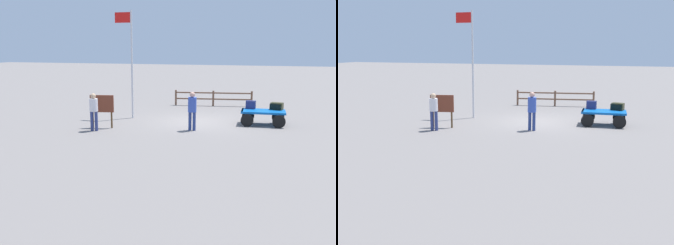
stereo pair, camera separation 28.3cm
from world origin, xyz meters
The scene contains 10 objects.
ground_plane centered at (0.00, 0.00, 0.00)m, with size 120.00×120.00×0.00m, color slate.
luggage_cart centered at (-3.17, -0.14, 0.51)m, with size 2.14×1.50×0.70m.
suitcase_maroon centered at (-2.56, -0.56, 0.89)m, with size 0.47×0.31×0.39m.
suitcase_grey centered at (-3.80, -0.60, 0.87)m, with size 0.62×0.46×0.34m.
suitcase_navy centered at (-3.77, -0.59, 0.84)m, with size 0.62×0.52×0.29m.
worker_lead centered at (-0.26, 2.12, 1.03)m, with size 0.41×0.41×1.73m.
worker_trailing centered at (3.88, 3.51, 1.01)m, with size 0.44×0.44×1.68m.
flagpole centered at (3.58, -0.01, 3.21)m, with size 0.94×0.10×5.51m.
signboard centered at (3.83, 2.81, 1.01)m, with size 1.09×0.29×1.52m.
wooden_fence centered at (0.27, -5.47, 0.57)m, with size 4.81×0.89×0.97m.
Camera 1 is at (-4.46, 18.99, 3.72)m, focal length 42.25 mm.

